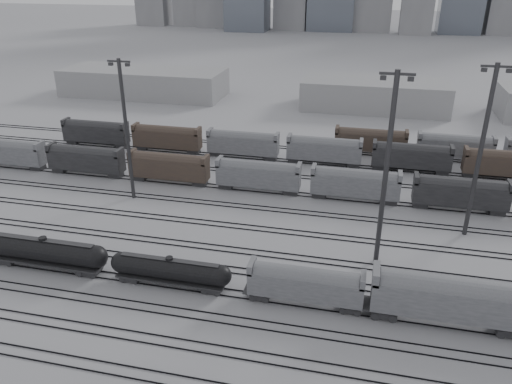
% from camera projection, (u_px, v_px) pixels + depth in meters
% --- Properties ---
extents(ground, '(900.00, 900.00, 0.00)m').
position_uv_depth(ground, '(271.00, 304.00, 59.68)').
color(ground, '#AEAEB3').
rests_on(ground, ground).
extents(tracks, '(220.00, 71.50, 0.16)m').
position_uv_depth(tracks, '(295.00, 234.00, 75.16)').
color(tracks, black).
rests_on(tracks, ground).
extents(tank_car_a, '(17.95, 2.99, 4.44)m').
position_uv_depth(tank_car_a, '(45.00, 251.00, 65.94)').
color(tank_car_a, black).
rests_on(tank_car_a, ground).
extents(tank_car_b, '(15.93, 2.66, 3.94)m').
position_uv_depth(tank_car_b, '(170.00, 270.00, 62.37)').
color(tank_car_b, black).
rests_on(tank_car_b, ground).
extents(hopper_car_a, '(13.66, 2.71, 4.88)m').
position_uv_depth(hopper_car_a, '(306.00, 283.00, 58.52)').
color(hopper_car_a, black).
rests_on(hopper_car_a, ground).
extents(hopper_car_b, '(16.89, 3.36, 6.04)m').
position_uv_depth(hopper_car_b, '(449.00, 297.00, 54.90)').
color(hopper_car_b, black).
rests_on(hopper_car_b, ground).
extents(light_mast_b, '(3.82, 0.61, 23.90)m').
position_uv_depth(light_mast_b, '(126.00, 128.00, 81.95)').
color(light_mast_b, '#343436').
rests_on(light_mast_b, ground).
extents(light_mast_c, '(4.17, 0.67, 26.03)m').
position_uv_depth(light_mast_c, '(387.00, 167.00, 62.78)').
color(light_mast_c, '#343436').
rests_on(light_mast_c, ground).
extents(light_mast_d, '(4.08, 0.65, 25.52)m').
position_uv_depth(light_mast_d, '(481.00, 149.00, 69.74)').
color(light_mast_d, '#343436').
rests_on(light_mast_d, ground).
extents(bg_string_near, '(151.00, 3.00, 5.60)m').
position_uv_depth(bg_string_near, '(355.00, 185.00, 85.21)').
color(bg_string_near, gray).
rests_on(bg_string_near, ground).
extents(bg_string_mid, '(151.00, 3.00, 5.60)m').
position_uv_depth(bg_string_mid, '(411.00, 158.00, 97.30)').
color(bg_string_mid, black).
rests_on(bg_string_mid, ground).
extents(bg_string_far, '(66.00, 3.00, 5.60)m').
position_uv_depth(bg_string_far, '(499.00, 151.00, 100.74)').
color(bg_string_far, '#46382C').
rests_on(bg_string_far, ground).
extents(warehouse_left, '(50.00, 18.00, 8.00)m').
position_uv_depth(warehouse_left, '(144.00, 82.00, 154.72)').
color(warehouse_left, '#9F9FA1').
rests_on(warehouse_left, ground).
extents(warehouse_mid, '(40.00, 18.00, 8.00)m').
position_uv_depth(warehouse_mid, '(374.00, 94.00, 140.12)').
color(warehouse_mid, '#9F9FA1').
rests_on(warehouse_mid, ground).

